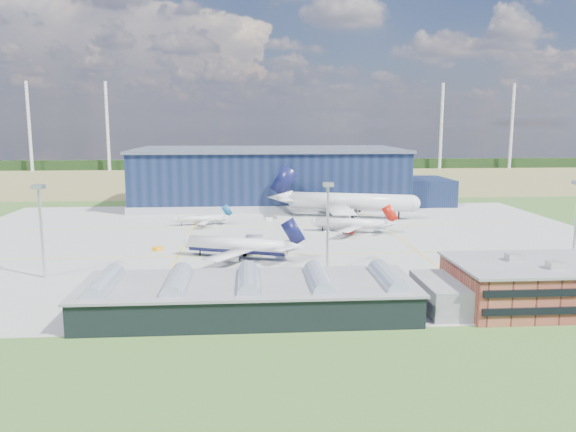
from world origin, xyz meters
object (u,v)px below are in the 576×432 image
object	(u,v)px
gse_van_a	(161,280)
airliner_widebody	(350,193)
airliner_navy	(237,238)
light_mast_center	(328,213)
ops_building	(564,284)
light_mast_west	(40,216)
gse_cart_b	(269,219)
car_a	(291,283)
hangar	(275,179)
airliner_regional	(201,215)
gse_tug_b	(157,249)
airliner_red	(350,218)
gse_cart_a	(327,233)
gse_tug_a	(97,282)
car_b	(500,288)
gse_van_c	(488,282)

from	to	relation	value
gse_van_a	airliner_widebody	bearing A→B (deg)	-12.77
airliner_navy	airliner_widebody	distance (m)	79.26
light_mast_center	ops_building	bearing A→B (deg)	-33.69
ops_building	light_mast_west	world-z (taller)	light_mast_west
gse_cart_b	car_a	xyz separation A→B (m)	(1.61, -89.69, 0.04)
light_mast_center	airliner_widebody	distance (m)	85.21
hangar	airliner_regional	bearing A→B (deg)	-118.97
gse_van_a	gse_tug_b	bearing A→B (deg)	31.58
gse_cart_b	light_mast_center	bearing A→B (deg)	-165.53
airliner_red	airliner_regional	world-z (taller)	airliner_red
airliner_widebody	gse_cart_a	bearing A→B (deg)	-95.46
hangar	airliner_navy	size ratio (longest dim) A/B	3.94
ops_building	gse_van_a	distance (m)	88.57
hangar	ops_building	bearing A→B (deg)	-71.37
gse_tug_a	gse_tug_b	xyz separation A→B (m)	(8.61, 34.94, -0.12)
light_mast_center	car_a	size ratio (longest dim) A/B	6.16
ops_building	gse_cart_a	bearing A→B (deg)	115.80
light_mast_center	gse_cart_a	size ratio (longest dim) A/B	8.62
light_mast_west	gse_cart_a	bearing A→B (deg)	32.27
light_mast_west	car_a	size ratio (longest dim) A/B	6.16
airliner_regional	gse_van_a	distance (m)	77.89
gse_van_a	car_a	xyz separation A→B (m)	(30.58, -3.68, -0.49)
light_mast_center	gse_van_a	xyz separation A→B (m)	(-40.65, -7.79, -14.31)
ops_building	airliner_navy	bearing A→B (deg)	145.62
hangar	light_mast_west	xyz separation A→B (m)	(-62.81, -124.80, 3.82)
airliner_widebody	car_b	bearing A→B (deg)	-64.03
gse_tug_a	gse_van_c	distance (m)	91.15
airliner_widebody	light_mast_west	bearing A→B (deg)	-121.03
airliner_navy	gse_cart_a	bearing A→B (deg)	-112.85
light_mast_west	gse_tug_a	xyz separation A→B (m)	(14.40, -7.13, -14.70)
gse_cart_b	gse_van_c	bearing A→B (deg)	-147.60
gse_van_c	airliner_navy	bearing A→B (deg)	65.15
airliner_regional	gse_tug_b	size ratio (longest dim) A/B	7.86
gse_tug_a	gse_cart_a	distance (m)	83.82
airliner_red	gse_tug_a	size ratio (longest dim) A/B	8.74
airliner_navy	airliner_widebody	world-z (taller)	airliner_widebody
light_mast_center	gse_tug_b	distance (m)	56.57
gse_tug_b	airliner_regional	bearing A→B (deg)	110.76
light_mast_center	gse_cart_a	bearing A→B (deg)	81.81
gse_cart_a	gse_tug_a	bearing A→B (deg)	-123.23
light_mast_center	gse_cart_a	world-z (taller)	light_mast_center
hangar	gse_tug_b	world-z (taller)	hangar
ops_building	gse_tug_b	distance (m)	108.73
hangar	car_a	distance (m)	136.74
airliner_red	gse_tug_b	xyz separation A→B (m)	(-62.37, -24.20, -4.42)
gse_tug_a	gse_van_a	world-z (taller)	gse_van_a
airliner_regional	airliner_red	bearing A→B (deg)	153.34
airliner_regional	gse_tug_b	world-z (taller)	airliner_regional
hangar	gse_tug_b	size ratio (longest dim) A/B	50.63
light_mast_center	gse_van_a	distance (m)	43.79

